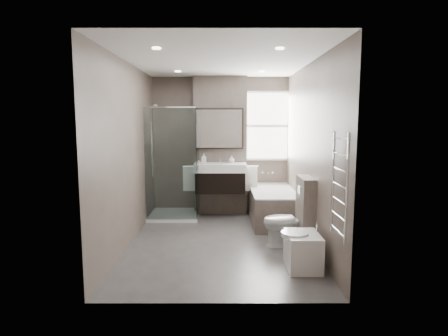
{
  "coord_description": "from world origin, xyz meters",
  "views": [
    {
      "loc": [
        0.06,
        -5.37,
        1.78
      ],
      "look_at": [
        0.07,
        0.15,
        1.08
      ],
      "focal_mm": 30.0,
      "sensor_mm": 36.0,
      "label": 1
    }
  ],
  "objects_px": {
    "bathtub": "(272,204)",
    "toilet": "(287,222)",
    "bidet": "(302,250)",
    "vanity": "(220,177)"
  },
  "relations": [
    {
      "from": "bathtub",
      "to": "bidet",
      "type": "relative_size",
      "value": 2.89
    },
    {
      "from": "toilet",
      "to": "bidet",
      "type": "xyz_separation_m",
      "value": [
        0.04,
        -0.82,
        -0.13
      ]
    },
    {
      "from": "bathtub",
      "to": "bidet",
      "type": "xyz_separation_m",
      "value": [
        0.09,
        -2.12,
        -0.09
      ]
    },
    {
      "from": "vanity",
      "to": "bidet",
      "type": "distance_m",
      "value": 2.69
    },
    {
      "from": "bathtub",
      "to": "toilet",
      "type": "distance_m",
      "value": 1.3
    },
    {
      "from": "vanity",
      "to": "bathtub",
      "type": "height_order",
      "value": "vanity"
    },
    {
      "from": "toilet",
      "to": "bidet",
      "type": "bearing_deg",
      "value": -2.17
    },
    {
      "from": "bathtub",
      "to": "bidet",
      "type": "bearing_deg",
      "value": -87.6
    },
    {
      "from": "bathtub",
      "to": "toilet",
      "type": "bearing_deg",
      "value": -88.01
    },
    {
      "from": "bathtub",
      "to": "toilet",
      "type": "relative_size",
      "value": 2.27
    }
  ]
}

